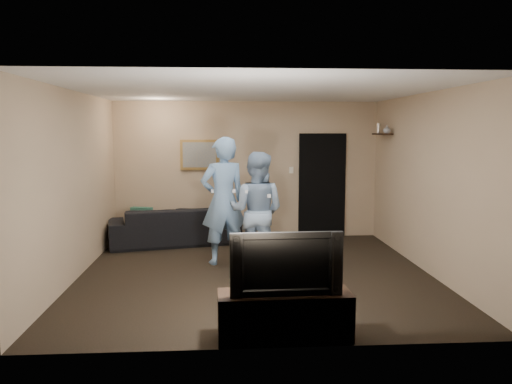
{
  "coord_description": "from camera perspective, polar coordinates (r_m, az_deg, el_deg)",
  "views": [
    {
      "loc": [
        -0.44,
        -7.0,
        2.05
      ],
      "look_at": [
        0.03,
        0.3,
        1.15
      ],
      "focal_mm": 35.0,
      "sensor_mm": 36.0,
      "label": 1
    }
  ],
  "objects": [
    {
      "name": "shelf_vase",
      "position": [
        9.01,
        14.74,
        6.94
      ],
      "size": [
        0.17,
        0.17,
        0.14
      ],
      "primitive_type": "imported",
      "rotation": [
        0.0,
        0.0,
        -0.33
      ],
      "color": "#A1A1A5",
      "rests_on": "wall_shelf"
    },
    {
      "name": "shelf_figurine",
      "position": [
        9.46,
        13.83,
        7.09
      ],
      "size": [
        0.06,
        0.06,
        0.18
      ],
      "primitive_type": "cylinder",
      "color": "silver",
      "rests_on": "wall_shelf"
    },
    {
      "name": "ground",
      "position": [
        7.3,
        -0.09,
        -9.28
      ],
      "size": [
        5.0,
        5.0,
        0.0
      ],
      "primitive_type": "plane",
      "color": "black",
      "rests_on": "ground"
    },
    {
      "name": "wall_right",
      "position": [
        7.63,
        19.01,
        0.99
      ],
      "size": [
        0.04,
        5.0,
        2.6
      ],
      "primitive_type": "cube",
      "color": "tan",
      "rests_on": "ground"
    },
    {
      "name": "wall_shelf",
      "position": [
        9.24,
        14.23,
        6.43
      ],
      "size": [
        0.2,
        0.6,
        0.03
      ],
      "primitive_type": "cube",
      "color": "black",
      "rests_on": "wall_right"
    },
    {
      "name": "tv_console",
      "position": [
        5.04,
        3.28,
        -13.9
      ],
      "size": [
        1.31,
        0.45,
        0.47
      ],
      "primitive_type": "cube",
      "rotation": [
        0.0,
        0.0,
        0.03
      ],
      "color": "black",
      "rests_on": "ground"
    },
    {
      "name": "ceiling",
      "position": [
        7.03,
        -0.09,
        11.5
      ],
      "size": [
        5.0,
        5.0,
        0.04
      ],
      "primitive_type": "cube",
      "color": "silver",
      "rests_on": "wall_back"
    },
    {
      "name": "light_switch",
      "position": [
        9.59,
        4.06,
        2.51
      ],
      "size": [
        0.08,
        0.02,
        0.12
      ],
      "primitive_type": "cube",
      "color": "silver",
      "rests_on": "wall_back"
    },
    {
      "name": "throw_pillow",
      "position": [
        9.27,
        -12.92,
        -2.91
      ],
      "size": [
        0.41,
        0.24,
        0.39
      ],
      "primitive_type": "cube",
      "rotation": [
        0.0,
        0.0,
        -0.31
      ],
      "color": "#1B5141",
      "rests_on": "sofa"
    },
    {
      "name": "wii_player_left",
      "position": [
        7.68,
        -3.77,
        -1.01
      ],
      "size": [
        0.83,
        0.67,
        1.96
      ],
      "color": "#76A0CD",
      "rests_on": "ground"
    },
    {
      "name": "doorway",
      "position": [
        9.71,
        7.55,
        0.75
      ],
      "size": [
        0.9,
        0.06,
        2.0
      ],
      "primitive_type": "cube",
      "color": "black",
      "rests_on": "ground"
    },
    {
      "name": "television",
      "position": [
        4.87,
        3.32,
        -7.93
      ],
      "size": [
        1.08,
        0.17,
        0.62
      ],
      "primitive_type": "imported",
      "rotation": [
        0.0,
        0.0,
        0.03
      ],
      "color": "black",
      "rests_on": "tv_console"
    },
    {
      "name": "wall_back",
      "position": [
        9.54,
        -1.04,
        2.5
      ],
      "size": [
        5.0,
        0.04,
        2.6
      ],
      "primitive_type": "cube",
      "color": "tan",
      "rests_on": "ground"
    },
    {
      "name": "wall_left",
      "position": [
        7.33,
        -19.99,
        0.72
      ],
      "size": [
        0.04,
        5.0,
        2.6
      ],
      "primitive_type": "cube",
      "color": "tan",
      "rests_on": "ground"
    },
    {
      "name": "wii_player_right",
      "position": [
        7.34,
        0.06,
        -2.2
      ],
      "size": [
        1.02,
        0.91,
        1.75
      ],
      "color": "#839FBE",
      "rests_on": "ground"
    },
    {
      "name": "painting_canvas",
      "position": [
        9.47,
        -6.49,
        4.25
      ],
      "size": [
        0.62,
        0.01,
        0.47
      ],
      "primitive_type": "cube",
      "color": "slate",
      "rests_on": "painting_frame"
    },
    {
      "name": "painting_frame",
      "position": [
        9.49,
        -6.48,
        4.25
      ],
      "size": [
        0.72,
        0.05,
        0.57
      ],
      "primitive_type": "cube",
      "color": "olive",
      "rests_on": "wall_back"
    },
    {
      "name": "wall_front",
      "position": [
        4.58,
        1.89,
        -2.4
      ],
      "size": [
        5.0,
        0.04,
        2.6
      ],
      "primitive_type": "cube",
      "color": "tan",
      "rests_on": "ground"
    },
    {
      "name": "sofa",
      "position": [
        9.22,
        -9.26,
        -3.77
      ],
      "size": [
        2.46,
        1.39,
        0.68
      ],
      "primitive_type": "imported",
      "rotation": [
        0.0,
        0.0,
        3.36
      ],
      "color": "black",
      "rests_on": "ground"
    }
  ]
}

